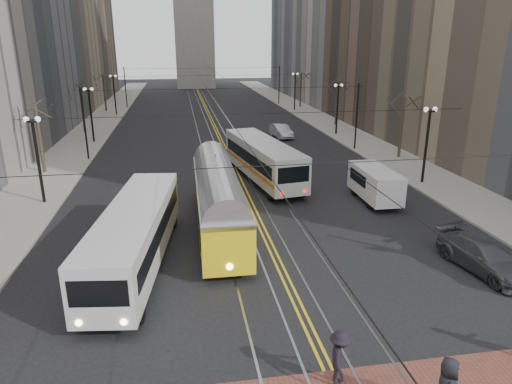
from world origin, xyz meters
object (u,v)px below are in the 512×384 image
object	(u,v)px
cargo_van	(375,185)
transit_bus	(136,238)
streetcar	(218,205)
pedestrian_d	(340,358)
sedan_parked	(485,256)
sedan_grey	(293,157)
sedan_silver	(281,131)
rear_bus	(263,161)

from	to	relation	value
cargo_van	transit_bus	bearing A→B (deg)	-154.53
transit_bus	streetcar	distance (m)	5.81
cargo_van	pedestrian_d	world-z (taller)	cargo_van
streetcar	sedan_parked	xyz separation A→B (m)	(12.00, -7.10, -0.77)
cargo_van	sedan_grey	distance (m)	11.10
cargo_van	sedan_silver	size ratio (longest dim) A/B	1.15
transit_bus	sedan_parked	xyz separation A→B (m)	(16.29, -3.19, -0.75)
transit_bus	sedan_silver	bearing A→B (deg)	72.68
transit_bus	sedan_silver	distance (m)	32.83
rear_bus	sedan_parked	distance (m)	18.14
transit_bus	sedan_grey	distance (m)	21.50
streetcar	pedestrian_d	bearing A→B (deg)	-78.12
sedan_grey	sedan_silver	distance (m)	12.17
rear_bus	sedan_parked	world-z (taller)	rear_bus
transit_bus	rear_bus	world-z (taller)	rear_bus
streetcar	sedan_silver	bearing A→B (deg)	70.69
transit_bus	sedan_silver	size ratio (longest dim) A/B	2.66
transit_bus	sedan_grey	xyz separation A→B (m)	(12.12, 17.74, -0.79)
transit_bus	rear_bus	bearing A→B (deg)	64.44
streetcar	sedan_parked	world-z (taller)	streetcar
cargo_van	sedan_parked	distance (m)	10.33
streetcar	sedan_silver	distance (m)	27.58
cargo_van	sedan_grey	xyz separation A→B (m)	(-3.06, 10.66, -0.44)
streetcar	sedan_silver	world-z (taller)	streetcar
transit_bus	pedestrian_d	distance (m)	11.64
cargo_van	sedan_parked	world-z (taller)	cargo_van
rear_bus	pedestrian_d	distance (m)	22.65
transit_bus	cargo_van	size ratio (longest dim) A/B	2.32
streetcar	sedan_silver	xyz separation A→B (m)	(9.47, 25.89, -0.78)
rear_bus	streetcar	bearing A→B (deg)	-124.16
rear_bus	sedan_silver	size ratio (longest dim) A/B	2.66
sedan_parked	streetcar	bearing A→B (deg)	140.27
transit_bus	sedan_silver	xyz separation A→B (m)	(13.76, 29.80, -0.76)
sedan_parked	rear_bus	bearing A→B (deg)	106.02
transit_bus	cargo_van	world-z (taller)	transit_bus
rear_bus	pedestrian_d	size ratio (longest dim) A/B	6.23
streetcar	pedestrian_d	world-z (taller)	streetcar
transit_bus	cargo_van	bearing A→B (deg)	32.47
cargo_van	sedan_grey	size ratio (longest dim) A/B	1.25
sedan_silver	streetcar	bearing A→B (deg)	-116.64
transit_bus	cargo_van	distance (m)	16.75
sedan_parked	sedan_silver	bearing A→B (deg)	85.26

